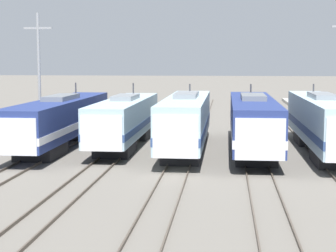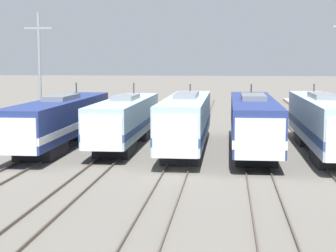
% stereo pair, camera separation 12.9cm
% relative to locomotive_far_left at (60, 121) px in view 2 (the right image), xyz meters
% --- Properties ---
extents(ground_plane, '(400.00, 400.00, 0.00)m').
position_rel_locomotive_far_left_xyz_m(ground_plane, '(9.67, -8.52, -2.05)').
color(ground_plane, '#666059').
extents(rail_pair_far_left, '(1.50, 120.00, 0.15)m').
position_rel_locomotive_far_left_xyz_m(rail_pair_far_left, '(0.00, -8.52, -1.97)').
color(rail_pair_far_left, '#4C4238').
rests_on(rail_pair_far_left, ground_plane).
extents(rail_pair_center_left, '(1.51, 120.00, 0.15)m').
position_rel_locomotive_far_left_xyz_m(rail_pair_center_left, '(4.83, -8.52, -1.97)').
color(rail_pair_center_left, '#4C4238').
rests_on(rail_pair_center_left, ground_plane).
extents(rail_pair_center, '(1.51, 120.00, 0.15)m').
position_rel_locomotive_far_left_xyz_m(rail_pair_center, '(9.67, -8.52, -1.97)').
color(rail_pair_center, '#4C4238').
rests_on(rail_pair_center, ground_plane).
extents(rail_pair_center_right, '(1.51, 120.00, 0.15)m').
position_rel_locomotive_far_left_xyz_m(rail_pair_center_right, '(14.50, -8.52, -1.97)').
color(rail_pair_center_right, '#4C4238').
rests_on(rail_pair_center_right, ground_plane).
extents(locomotive_far_left, '(3.08, 19.55, 4.73)m').
position_rel_locomotive_far_left_xyz_m(locomotive_far_left, '(0.00, 0.00, 0.00)').
color(locomotive_far_left, black).
rests_on(locomotive_far_left, ground_plane).
extents(locomotive_center_left, '(2.93, 17.06, 4.72)m').
position_rel_locomotive_far_left_xyz_m(locomotive_center_left, '(4.83, 0.74, -0.01)').
color(locomotive_center_left, '#232326').
rests_on(locomotive_center_left, ground_plane).
extents(locomotive_center, '(2.93, 17.56, 4.73)m').
position_rel_locomotive_far_left_xyz_m(locomotive_center, '(9.67, -0.98, 0.14)').
color(locomotive_center, '#232326').
rests_on(locomotive_center, ground_plane).
extents(locomotive_center_right, '(3.13, 18.61, 4.72)m').
position_rel_locomotive_far_left_xyz_m(locomotive_center_right, '(14.50, -0.72, 0.09)').
color(locomotive_center_right, black).
rests_on(locomotive_center_right, ground_plane).
extents(locomotive_far_right, '(2.76, 18.49, 4.77)m').
position_rel_locomotive_far_left_xyz_m(locomotive_far_right, '(19.33, -1.06, 0.15)').
color(locomotive_far_right, '#232326').
rests_on(locomotive_far_right, ground_plane).
extents(catenary_tower_left, '(2.41, 0.25, 10.52)m').
position_rel_locomotive_far_left_xyz_m(catenary_tower_left, '(-3.13, 4.73, 3.55)').
color(catenary_tower_left, gray).
rests_on(catenary_tower_left, ground_plane).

